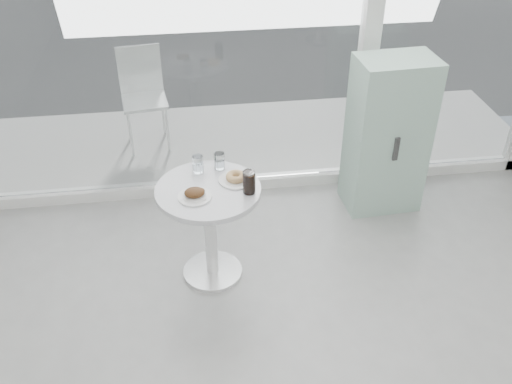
{
  "coord_description": "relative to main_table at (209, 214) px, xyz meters",
  "views": [
    {
      "loc": [
        -0.61,
        -1.28,
        2.95
      ],
      "look_at": [
        -0.2,
        1.7,
        0.85
      ],
      "focal_mm": 40.0,
      "sensor_mm": 36.0,
      "label": 1
    }
  ],
  "objects": [
    {
      "name": "water_tumbler_b",
      "position": [
        0.1,
        0.24,
        0.27
      ],
      "size": [
        0.07,
        0.07,
        0.12
      ],
      "color": "white",
      "rests_on": "main_table"
    },
    {
      "name": "patio_deck",
      "position": [
        0.5,
        1.9,
        -0.53
      ],
      "size": [
        5.6,
        1.6,
        0.05
      ],
      "primitive_type": "cube",
      "color": "beige",
      "rests_on": "ground"
    },
    {
      "name": "main_table",
      "position": [
        0.0,
        0.0,
        0.0
      ],
      "size": [
        0.72,
        0.72,
        0.77
      ],
      "color": "white",
      "rests_on": "ground"
    },
    {
      "name": "room_shell",
      "position": [
        0.5,
        -2.46,
        1.36
      ],
      "size": [
        6.0,
        6.0,
        6.0
      ],
      "color": "white",
      "rests_on": "ground"
    },
    {
      "name": "plate_fritter",
      "position": [
        -0.09,
        -0.09,
        0.25
      ],
      "size": [
        0.23,
        0.23,
        0.07
      ],
      "color": "white",
      "rests_on": "main_table"
    },
    {
      "name": "plate_donut",
      "position": [
        0.2,
        0.07,
        0.24
      ],
      "size": [
        0.24,
        0.24,
        0.06
      ],
      "color": "white",
      "rests_on": "main_table"
    },
    {
      "name": "mint_cabinet",
      "position": [
        1.51,
        0.71,
        0.11
      ],
      "size": [
        0.63,
        0.45,
        1.32
      ],
      "rotation": [
        0.0,
        0.0,
        0.06
      ],
      "color": "#A4D2B9",
      "rests_on": "ground"
    },
    {
      "name": "water_tumbler_a",
      "position": [
        -0.05,
        0.21,
        0.28
      ],
      "size": [
        0.08,
        0.08,
        0.13
      ],
      "color": "white",
      "rests_on": "main_table"
    },
    {
      "name": "cola_glass",
      "position": [
        0.27,
        -0.08,
        0.3
      ],
      "size": [
        0.09,
        0.09,
        0.16
      ],
      "color": "white",
      "rests_on": "main_table"
    },
    {
      "name": "patio_chair",
      "position": [
        -0.5,
        1.99,
        0.05
      ],
      "size": [
        0.46,
        0.46,
        0.96
      ],
      "rotation": [
        0.0,
        0.0,
        0.12
      ],
      "color": "white",
      "rests_on": "patio_deck"
    }
  ]
}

